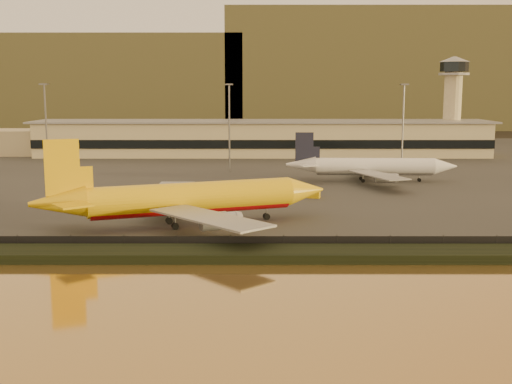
{
  "coord_description": "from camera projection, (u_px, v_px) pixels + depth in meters",
  "views": [
    {
      "loc": [
        -2.07,
        -106.78,
        24.34
      ],
      "look_at": [
        -2.18,
        12.0,
        5.05
      ],
      "focal_mm": 45.0,
      "sensor_mm": 36.0,
      "label": 1
    }
  ],
  "objects": [
    {
      "name": "gse_vehicle_yellow",
      "position": [
        311.0,
        194.0,
        142.67
      ],
      "size": [
        4.39,
        2.9,
        1.82
      ],
      "primitive_type": "cube",
      "rotation": [
        0.0,
        0.0,
        -0.29
      ],
      "color": "#E7B60C",
      "rests_on": "tarmac"
    },
    {
      "name": "tarmac",
      "position": [
        263.0,
        165.0,
        203.06
      ],
      "size": [
        320.0,
        220.0,
        0.2
      ],
      "primitive_type": "cube",
      "color": "#2D2D2D",
      "rests_on": "ground"
    },
    {
      "name": "terminal_building",
      "position": [
        222.0,
        139.0,
        232.24
      ],
      "size": [
        202.0,
        25.0,
        12.6
      ],
      "color": "tan",
      "rests_on": "tarmac"
    },
    {
      "name": "control_tower",
      "position": [
        453.0,
        95.0,
        235.07
      ],
      "size": [
        11.2,
        11.2,
        35.5
      ],
      "color": "tan",
      "rests_on": "tarmac"
    },
    {
      "name": "apron_light_masts",
      "position": [
        317.0,
        119.0,
        180.8
      ],
      "size": [
        152.2,
        12.2,
        25.4
      ],
      "color": "slate",
      "rests_on": "tarmac"
    },
    {
      "name": "perimeter_fence",
      "position": [
        270.0,
        243.0,
        96.26
      ],
      "size": [
        300.0,
        0.05,
        2.2
      ],
      "primitive_type": "cube",
      "color": "black",
      "rests_on": "tarmac"
    },
    {
      "name": "ground",
      "position": [
        269.0,
        232.0,
        109.3
      ],
      "size": [
        900.0,
        900.0,
        0.0
      ],
      "primitive_type": "plane",
      "color": "black",
      "rests_on": "ground"
    },
    {
      "name": "dhl_cargo_jet",
      "position": [
        187.0,
        199.0,
        113.26
      ],
      "size": [
        51.63,
        49.0,
        15.93
      ],
      "rotation": [
        0.0,
        0.0,
        0.36
      ],
      "color": "#E7B60C",
      "rests_on": "tarmac"
    },
    {
      "name": "gse_vehicle_white",
      "position": [
        167.0,
        193.0,
        143.3
      ],
      "size": [
        5.03,
        3.58,
        2.07
      ],
      "primitive_type": "cube",
      "rotation": [
        0.0,
        0.0,
        0.37
      ],
      "color": "white",
      "rests_on": "tarmac"
    },
    {
      "name": "embankment",
      "position": [
        271.0,
        254.0,
        92.41
      ],
      "size": [
        320.0,
        7.0,
        1.4
      ],
      "primitive_type": "cube",
      "color": "black",
      "rests_on": "ground"
    },
    {
      "name": "white_narrowbody_jet",
      "position": [
        371.0,
        167.0,
        167.06
      ],
      "size": [
        44.47,
        43.5,
        12.8
      ],
      "rotation": [
        0.0,
        0.0,
        -0.03
      ],
      "color": "white",
      "rests_on": "tarmac"
    },
    {
      "name": "distant_hills",
      "position": [
        229.0,
        78.0,
        439.89
      ],
      "size": [
        470.0,
        160.0,
        70.0
      ],
      "color": "brown",
      "rests_on": "ground"
    }
  ]
}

